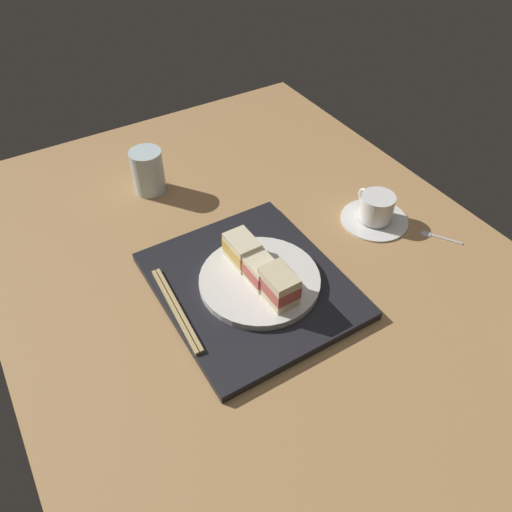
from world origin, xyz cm
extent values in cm
cube|color=tan|center=(0.00, 0.00, -1.50)|extent=(140.00, 100.00, 3.00)
cube|color=black|center=(1.45, -4.88, 0.90)|extent=(38.17, 33.23, 1.80)
cylinder|color=silver|center=(2.66, -3.48, 2.52)|extent=(23.18, 23.18, 1.44)
cube|color=beige|center=(-3.32, -3.79, 3.91)|extent=(7.02, 4.94, 1.34)
cube|color=gold|center=(-3.32, -3.79, 5.94)|extent=(7.11, 5.16, 2.73)
cube|color=beige|center=(-3.32, -3.79, 7.97)|extent=(7.02, 4.94, 1.34)
cube|color=beige|center=(2.66, -3.48, 3.84)|extent=(7.02, 4.94, 1.21)
cube|color=#B74C42|center=(2.66, -3.48, 5.60)|extent=(7.11, 5.31, 2.30)
cube|color=beige|center=(2.66, -3.48, 7.35)|extent=(7.02, 4.94, 1.21)
cube|color=beige|center=(8.65, -3.16, 4.13)|extent=(7.02, 4.94, 1.78)
cube|color=#B74C42|center=(8.65, -3.16, 6.31)|extent=(7.16, 5.08, 2.58)
cube|color=beige|center=(8.65, -3.16, 8.49)|extent=(7.02, 4.94, 1.78)
cube|color=tan|center=(0.51, -20.45, 2.15)|extent=(21.72, 1.96, 0.70)
cube|color=tan|center=(0.56, -19.56, 2.15)|extent=(21.72, 1.96, 0.70)
cylinder|color=white|center=(-1.66, 29.32, 0.40)|extent=(14.96, 14.96, 0.80)
cylinder|color=white|center=(-1.66, 29.32, 3.74)|extent=(7.38, 7.38, 5.88)
cylinder|color=#382111|center=(-1.66, 29.32, 6.28)|extent=(6.79, 6.79, 0.40)
torus|color=white|center=(-5.95, 29.46, 3.74)|extent=(4.12, 0.93, 4.09)
cylinder|color=silver|center=(-38.22, -8.95, 5.28)|extent=(7.48, 7.48, 10.56)
cube|color=silver|center=(10.94, 38.06, 0.25)|extent=(6.67, 4.59, 0.50)
ellipsoid|color=silver|center=(7.74, 35.98, 0.40)|extent=(3.44, 3.20, 0.80)
camera|label=1|loc=(58.17, -37.99, 72.56)|focal=35.20mm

